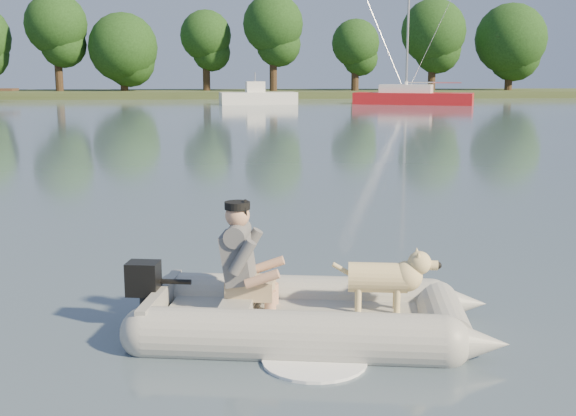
{
  "coord_description": "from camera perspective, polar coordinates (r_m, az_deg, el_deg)",
  "views": [
    {
      "loc": [
        -0.37,
        -6.6,
        2.32
      ],
      "look_at": [
        0.3,
        1.66,
        0.75
      ],
      "focal_mm": 45.0,
      "sensor_mm": 36.0,
      "label": 1
    }
  ],
  "objects": [
    {
      "name": "dog",
      "position": [
        6.48,
        7.1,
        -5.88
      ],
      "size": [
        0.89,
        0.44,
        0.57
      ],
      "primitive_type": null,
      "rotation": [
        0.0,
        0.0,
        -0.17
      ],
      "color": "#D0BA78",
      "rests_on": "dinghy"
    },
    {
      "name": "water",
      "position": [
        7.0,
        -1.38,
        -8.61
      ],
      "size": [
        160.0,
        160.0,
        0.0
      ],
      "primitive_type": "plane",
      "color": "slate",
      "rests_on": "ground"
    },
    {
      "name": "man",
      "position": [
        6.49,
        -3.81,
        -3.63
      ],
      "size": [
        0.75,
        0.67,
        0.99
      ],
      "primitive_type": null,
      "rotation": [
        0.0,
        0.0,
        -0.17
      ],
      "color": "#5A5A5E",
      "rests_on": "dinghy"
    },
    {
      "name": "sailboat",
      "position": [
        53.34,
        9.76,
        8.61
      ],
      "size": [
        8.74,
        5.42,
        11.55
      ],
      "rotation": [
        0.0,
        0.0,
        -0.38
      ],
      "color": "red",
      "rests_on": "water"
    },
    {
      "name": "treeline",
      "position": [
        67.86,
        -7.66,
        13.29
      ],
      "size": [
        71.02,
        7.35,
        9.27
      ],
      "color": "#332316",
      "rests_on": "shore_bank"
    },
    {
      "name": "shore_bank",
      "position": [
        68.63,
        -4.38,
        8.95
      ],
      "size": [
        160.0,
        12.0,
        0.7
      ],
      "primitive_type": "cube",
      "color": "#47512D",
      "rests_on": "water"
    },
    {
      "name": "motorboat",
      "position": [
        52.67,
        -2.38,
        9.37
      ],
      "size": [
        5.89,
        2.84,
        2.4
      ],
      "primitive_type": null,
      "rotation": [
        0.0,
        0.0,
        0.12
      ],
      "color": "white",
      "rests_on": "water"
    },
    {
      "name": "outboard_motor",
      "position": [
        6.75,
        -11.3,
        -7.01
      ],
      "size": [
        0.42,
        0.33,
        0.72
      ],
      "primitive_type": null,
      "rotation": [
        0.0,
        0.0,
        -0.17
      ],
      "color": "black",
      "rests_on": "dinghy"
    },
    {
      "name": "dinghy",
      "position": [
        6.43,
        1.81,
        -5.36
      ],
      "size": [
        4.78,
        3.72,
        1.28
      ],
      "primitive_type": null,
      "rotation": [
        0.0,
        0.0,
        -0.17
      ],
      "color": "#9C9C97",
      "rests_on": "water"
    }
  ]
}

